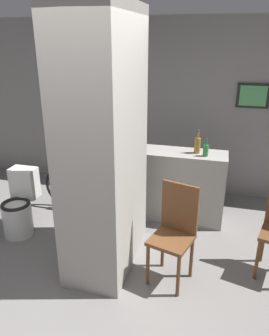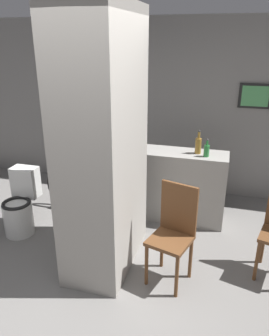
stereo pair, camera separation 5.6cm
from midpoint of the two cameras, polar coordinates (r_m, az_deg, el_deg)
name	(u,v)px [view 1 (the left image)]	position (r m, az deg, el deg)	size (l,w,h in m)	color
ground_plane	(87,293)	(3.43, -8.80, -20.67)	(14.00, 14.00, 0.00)	slate
wall_back	(148,107)	(5.14, 2.12, 10.51)	(8.00, 0.09, 2.60)	gray
pillar_center	(104,147)	(3.23, -5.80, 3.59)	(0.63, 1.16, 2.60)	gray
counter_shelf	(175,185)	(4.39, 6.63, -3.00)	(1.29, 0.44, 0.95)	gray
toilet	(20,207)	(4.35, -19.73, -6.48)	(0.36, 0.52, 0.80)	silver
chair_near_pillar	(175,230)	(3.28, 6.50, -10.63)	(0.47, 0.47, 1.01)	brown
bicycle	(96,190)	(4.59, -7.00, -3.74)	(1.56, 0.42, 0.70)	black
bottle_tall	(197,145)	(4.17, 10.51, 4.03)	(0.08, 0.08, 0.30)	olive
bottle_short	(206,150)	(4.09, 11.93, 3.13)	(0.07, 0.07, 0.23)	#267233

